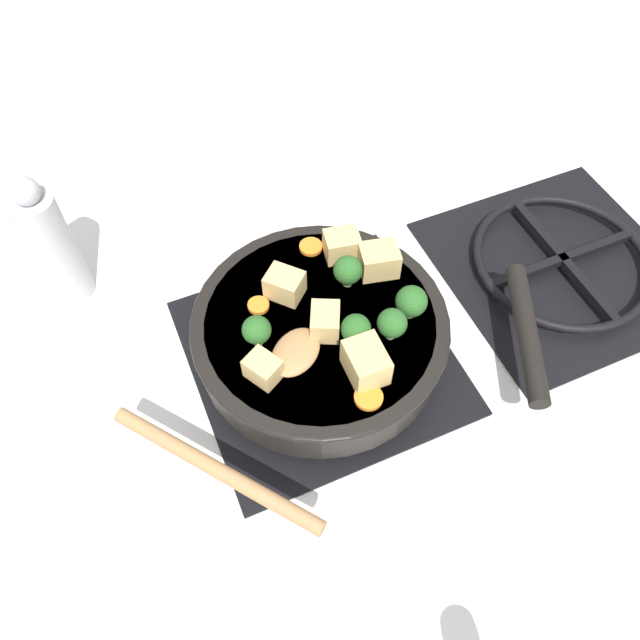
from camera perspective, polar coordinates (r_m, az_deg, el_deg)
name	(u,v)px	position (r m, az deg, el deg)	size (l,w,h in m)	color
ground_plane	(320,357)	(0.78, 0.00, -3.37)	(2.40, 2.40, 0.00)	silver
front_burner_grate	(320,352)	(0.77, 0.00, -2.91)	(0.31, 0.31, 0.03)	black
rear_burner_grate	(560,263)	(0.92, 21.13, 4.87)	(0.31, 0.31, 0.03)	black
skillet_pan	(322,332)	(0.74, 0.23, -1.06)	(0.34, 0.42, 0.05)	black
wooden_spoon	(252,416)	(0.65, -6.23, -8.68)	(0.23, 0.24, 0.02)	#A87A4C
tofu_cube_center_large	(366,363)	(0.67, 4.21, -3.90)	(0.05, 0.04, 0.04)	#DBB770
tofu_cube_near_handle	(342,245)	(0.77, 2.01, 6.85)	(0.04, 0.03, 0.03)	#DBB770
tofu_cube_east_chunk	(285,285)	(0.73, -3.25, 3.23)	(0.04, 0.03, 0.03)	#DBB770
tofu_cube_west_chunk	(263,369)	(0.67, -5.22, -4.45)	(0.04, 0.03, 0.03)	#DBB770
tofu_cube_back_piece	(379,260)	(0.75, 5.41, 5.44)	(0.05, 0.04, 0.04)	#DBB770
tofu_cube_front_piece	(325,322)	(0.70, 0.49, -0.14)	(0.04, 0.03, 0.03)	#DBB770
broccoli_floret_near_spoon	(411,302)	(0.71, 8.36, 1.68)	(0.04, 0.04, 0.04)	#709956
broccoli_floret_center_top	(392,324)	(0.69, 6.60, -0.32)	(0.03, 0.03, 0.04)	#709956
broccoli_floret_east_rim	(257,330)	(0.68, -5.81, -0.96)	(0.03, 0.03, 0.04)	#709956
broccoli_floret_west_rim	(356,329)	(0.68, 3.30, -0.84)	(0.03, 0.03, 0.04)	#709956
broccoli_floret_north_edge	(348,270)	(0.73, 2.56, 4.55)	(0.03, 0.03, 0.04)	#709956
carrot_slice_orange_thin	(369,397)	(0.66, 4.46, -7.07)	(0.03, 0.03, 0.01)	orange
carrot_slice_near_center	(311,247)	(0.78, -0.85, 6.71)	(0.03, 0.03, 0.01)	orange
carrot_slice_edge_slice	(258,305)	(0.73, -5.66, 1.34)	(0.03, 0.03, 0.01)	orange
pepper_mill	(53,245)	(0.84, -23.24, 6.34)	(0.05, 0.05, 0.20)	#B2B2B7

